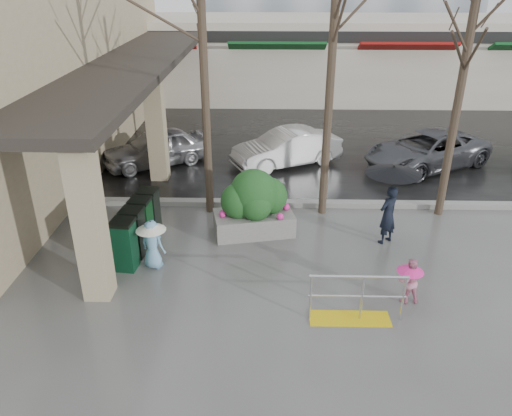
{
  "coord_description": "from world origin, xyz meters",
  "views": [
    {
      "loc": [
        -0.36,
        -9.21,
        6.31
      ],
      "look_at": [
        -0.62,
        1.14,
        1.3
      ],
      "focal_mm": 35.0,
      "sensor_mm": 36.0,
      "label": 1
    }
  ],
  "objects_px": {
    "car_b": "(287,148)",
    "woman": "(391,193)",
    "news_boxes": "(138,227)",
    "car_a": "(156,148)",
    "child_pink": "(409,278)",
    "child_blue": "(152,240)",
    "tree_mideast": "(470,34)",
    "tree_west": "(202,23)",
    "tree_midwest": "(334,17)",
    "planter": "(254,203)",
    "handrail": "(354,303)",
    "car_c": "(427,150)"
  },
  "relations": [
    {
      "from": "woman",
      "to": "car_b",
      "type": "relative_size",
      "value": 0.55
    },
    {
      "from": "tree_west",
      "to": "tree_mideast",
      "type": "distance_m",
      "value": 6.5
    },
    {
      "from": "tree_midwest",
      "to": "tree_mideast",
      "type": "height_order",
      "value": "tree_midwest"
    },
    {
      "from": "child_pink",
      "to": "child_blue",
      "type": "xyz_separation_m",
      "value": [
        -5.55,
        1.2,
        0.13
      ]
    },
    {
      "from": "tree_west",
      "to": "child_blue",
      "type": "xyz_separation_m",
      "value": [
        -0.98,
        -2.97,
        -4.38
      ]
    },
    {
      "from": "tree_west",
      "to": "handrail",
      "type": "bearing_deg",
      "value": -55.01
    },
    {
      "from": "handrail",
      "to": "car_a",
      "type": "bearing_deg",
      "value": 123.57
    },
    {
      "from": "news_boxes",
      "to": "car_c",
      "type": "height_order",
      "value": "car_c"
    },
    {
      "from": "planter",
      "to": "car_b",
      "type": "relative_size",
      "value": 0.57
    },
    {
      "from": "tree_west",
      "to": "child_pink",
      "type": "height_order",
      "value": "tree_west"
    },
    {
      "from": "handrail",
      "to": "car_a",
      "type": "xyz_separation_m",
      "value": [
        -5.62,
        8.47,
        0.25
      ]
    },
    {
      "from": "woman",
      "to": "child_blue",
      "type": "bearing_deg",
      "value": -25.61
    },
    {
      "from": "car_b",
      "to": "woman",
      "type": "bearing_deg",
      "value": -2.78
    },
    {
      "from": "woman",
      "to": "child_pink",
      "type": "xyz_separation_m",
      "value": [
        -0.07,
        -2.5,
        -0.79
      ]
    },
    {
      "from": "child_pink",
      "to": "car_c",
      "type": "height_order",
      "value": "car_c"
    },
    {
      "from": "handrail",
      "to": "woman",
      "type": "height_order",
      "value": "woman"
    },
    {
      "from": "tree_midwest",
      "to": "planter",
      "type": "distance_m",
      "value": 4.94
    },
    {
      "from": "handrail",
      "to": "child_pink",
      "type": "height_order",
      "value": "handrail"
    },
    {
      "from": "car_b",
      "to": "car_c",
      "type": "xyz_separation_m",
      "value": [
        4.83,
        -0.09,
        0.0
      ]
    },
    {
      "from": "tree_mideast",
      "to": "car_a",
      "type": "bearing_deg",
      "value": 157.29
    },
    {
      "from": "news_boxes",
      "to": "car_b",
      "type": "relative_size",
      "value": 0.59
    },
    {
      "from": "woman",
      "to": "planter",
      "type": "bearing_deg",
      "value": -45.76
    },
    {
      "from": "handrail",
      "to": "woman",
      "type": "distance_m",
      "value": 3.52
    },
    {
      "from": "tree_midwest",
      "to": "car_b",
      "type": "relative_size",
      "value": 1.83
    },
    {
      "from": "tree_midwest",
      "to": "planter",
      "type": "height_order",
      "value": "tree_midwest"
    },
    {
      "from": "child_blue",
      "to": "woman",
      "type": "bearing_deg",
      "value": -145.01
    },
    {
      "from": "news_boxes",
      "to": "child_blue",
      "type": "bearing_deg",
      "value": -49.84
    },
    {
      "from": "child_pink",
      "to": "planter",
      "type": "relative_size",
      "value": 0.46
    },
    {
      "from": "tree_mideast",
      "to": "car_c",
      "type": "xyz_separation_m",
      "value": [
        0.62,
        3.65,
        -4.23
      ]
    },
    {
      "from": "tree_midwest",
      "to": "tree_mideast",
      "type": "xyz_separation_m",
      "value": [
        3.3,
        -0.0,
        -0.37
      ]
    },
    {
      "from": "woman",
      "to": "child_blue",
      "type": "height_order",
      "value": "woman"
    },
    {
      "from": "handrail",
      "to": "tree_west",
      "type": "height_order",
      "value": "tree_west"
    },
    {
      "from": "woman",
      "to": "car_b",
      "type": "bearing_deg",
      "value": -105.22
    },
    {
      "from": "car_a",
      "to": "car_c",
      "type": "height_order",
      "value": "same"
    },
    {
      "from": "tree_mideast",
      "to": "woman",
      "type": "height_order",
      "value": "tree_mideast"
    },
    {
      "from": "handrail",
      "to": "tree_midwest",
      "type": "distance_m",
      "value": 6.83
    },
    {
      "from": "handrail",
      "to": "tree_midwest",
      "type": "relative_size",
      "value": 0.27
    },
    {
      "from": "tree_midwest",
      "to": "child_pink",
      "type": "bearing_deg",
      "value": -71.88
    },
    {
      "from": "tree_west",
      "to": "tree_midwest",
      "type": "distance_m",
      "value": 3.2
    },
    {
      "from": "child_pink",
      "to": "tree_mideast",
      "type": "bearing_deg",
      "value": -120.84
    },
    {
      "from": "woman",
      "to": "car_a",
      "type": "height_order",
      "value": "woman"
    },
    {
      "from": "woman",
      "to": "child_pink",
      "type": "distance_m",
      "value": 2.63
    },
    {
      "from": "news_boxes",
      "to": "car_a",
      "type": "height_order",
      "value": "car_a"
    },
    {
      "from": "handrail",
      "to": "planter",
      "type": "height_order",
      "value": "planter"
    },
    {
      "from": "handrail",
      "to": "news_boxes",
      "type": "height_order",
      "value": "news_boxes"
    },
    {
      "from": "child_pink",
      "to": "child_blue",
      "type": "relative_size",
      "value": 0.85
    },
    {
      "from": "handrail",
      "to": "car_c",
      "type": "relative_size",
      "value": 0.42
    },
    {
      "from": "tree_midwest",
      "to": "child_pink",
      "type": "xyz_separation_m",
      "value": [
        1.37,
        -4.17,
        -4.66
      ]
    },
    {
      "from": "car_b",
      "to": "tree_midwest",
      "type": "bearing_deg",
      "value": -12.52
    },
    {
      "from": "tree_midwest",
      "to": "car_b",
      "type": "distance_m",
      "value": 6.01
    }
  ]
}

